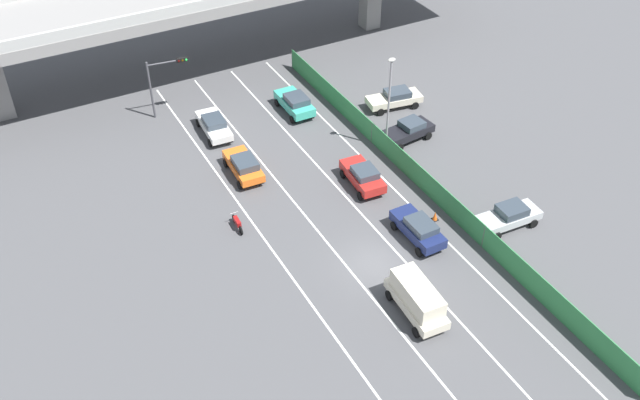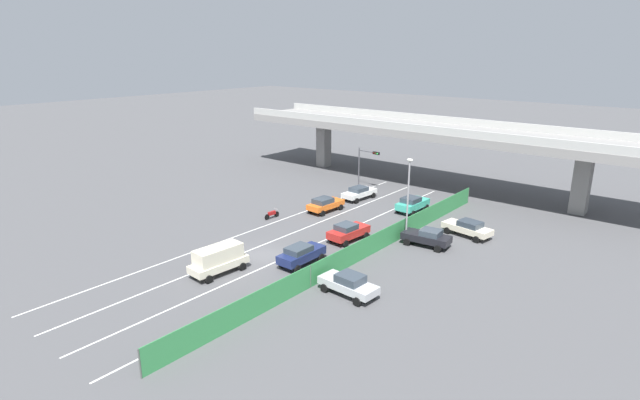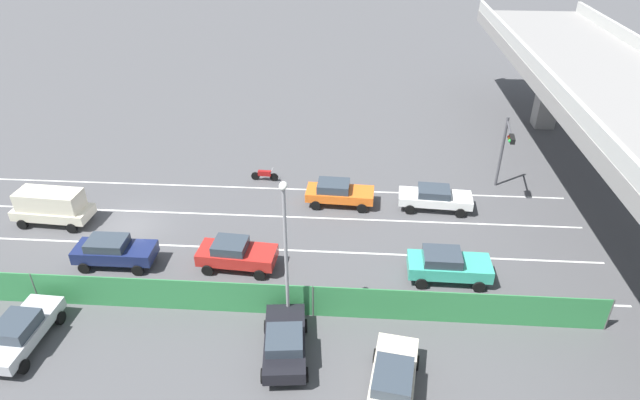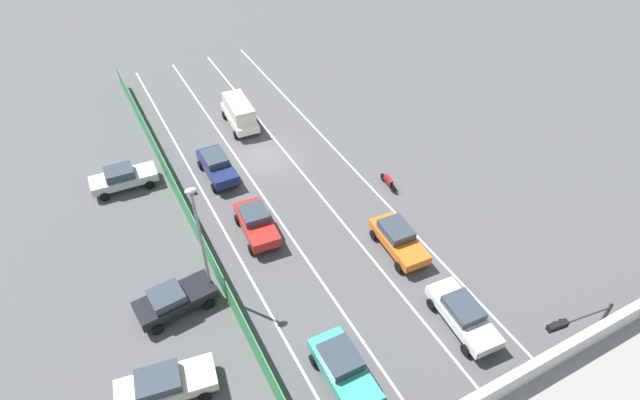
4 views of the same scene
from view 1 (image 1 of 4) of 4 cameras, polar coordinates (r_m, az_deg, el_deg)
ground_plane at (r=47.42m, az=4.32°, el=-4.92°), size 300.00×300.00×0.00m
lane_line_left_edge at (r=48.73m, az=-4.09°, el=-3.45°), size 0.14×45.87×0.01m
lane_line_mid_left at (r=49.87m, az=-0.40°, el=-2.15°), size 0.14×45.87×0.01m
lane_line_mid_right at (r=51.23m, az=3.10°, el=-0.91°), size 0.14×45.87×0.01m
lane_line_right_edge at (r=52.79m, az=6.40°, el=0.26°), size 0.14×45.87×0.01m
green_fence at (r=53.08m, az=8.03°, el=1.58°), size 0.10×41.97×1.83m
car_sedan_navy at (r=48.82m, az=7.69°, el=-2.21°), size 1.94×4.37×1.66m
car_sedan_red at (r=53.03m, az=3.38°, el=1.92°), size 2.28×4.36×1.67m
car_taxi_orange at (r=54.30m, az=-5.97°, el=2.71°), size 2.18×4.47×1.60m
car_van_cream at (r=43.75m, az=7.58°, el=-7.57°), size 2.27×4.83×2.23m
car_sedan_white at (r=59.21m, az=-8.28°, el=5.83°), size 2.22×4.76×1.51m
car_taxi_teal at (r=61.38m, az=-1.97°, el=7.62°), size 2.12×4.38×1.70m
motorcycle at (r=49.85m, az=-6.48°, el=-1.78°), size 0.60×1.95×0.93m
parked_wagon_silver at (r=51.09m, az=14.57°, el=-1.19°), size 4.55×2.15×1.63m
parked_sedan_dark at (r=58.32m, az=6.90°, el=5.43°), size 4.44×2.39×1.60m
parked_sedan_cream at (r=62.43m, az=5.87°, el=7.94°), size 4.86×2.55×1.55m
traffic_light at (r=60.98m, az=-12.10°, el=9.45°), size 3.40×0.75×5.10m
street_lamp at (r=55.21m, az=5.43°, el=8.11°), size 0.60×0.36×7.78m
traffic_cone at (r=50.92m, az=8.97°, el=-1.26°), size 0.47×0.47×0.67m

